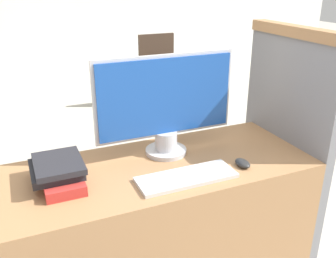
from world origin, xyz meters
The scene contains 7 objects.
desk centered at (0.00, 0.28, 0.38)m, with size 1.37×0.55×0.76m.
carrel_divider centered at (0.71, 0.30, 0.66)m, with size 0.07×0.61×1.31m.
monitor centered at (0.09, 0.38, 0.99)m, with size 0.64×0.19×0.45m.
keyboard centered at (0.07, 0.13, 0.77)m, with size 0.40×0.15×0.02m.
mouse centered at (0.34, 0.13, 0.77)m, with size 0.05×0.09×0.03m.
book_stack centered at (-0.40, 0.29, 0.81)m, with size 0.20×0.26×0.10m.
far_chair centered at (1.14, 3.02, 0.48)m, with size 0.44×0.44×0.88m.
Camera 1 is at (-0.51, -1.05, 1.52)m, focal length 40.00 mm.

